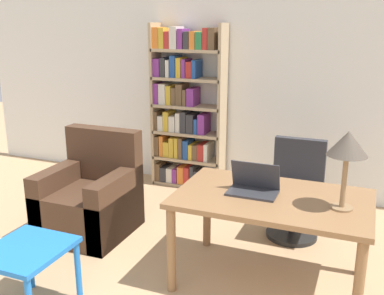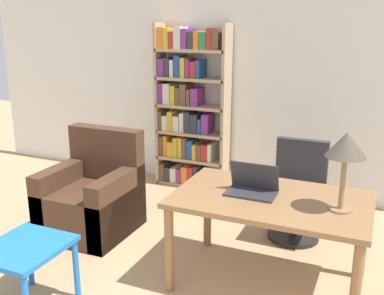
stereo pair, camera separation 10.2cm
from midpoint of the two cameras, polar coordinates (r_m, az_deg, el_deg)
wall_back at (r=5.26m, az=10.86°, el=8.44°), size 8.00×0.06×2.70m
desk at (r=3.48m, az=10.77°, el=-7.67°), size 1.45×0.90×0.73m
laptop at (r=3.47m, az=8.49°, el=-4.98°), size 0.37×0.23×0.24m
table_lamp at (r=3.19m, az=19.85°, el=-0.03°), size 0.28×0.28×0.56m
office_chair at (r=4.40m, az=13.85°, el=-5.66°), size 0.51×0.51×0.92m
side_table_blue at (r=3.40m, az=-19.57°, el=-12.88°), size 0.52×0.57×0.51m
armchair at (r=4.51m, az=-11.88°, el=-6.46°), size 0.79×0.80×0.98m
bookshelf at (r=5.45m, az=-0.02°, el=4.88°), size 0.90×0.28×1.98m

